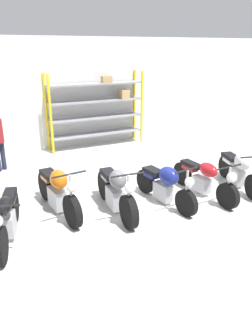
{
  "coord_description": "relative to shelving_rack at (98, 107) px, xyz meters",
  "views": [
    {
      "loc": [
        -3.05,
        -5.83,
        3.27
      ],
      "look_at": [
        0.0,
        0.4,
        0.7
      ],
      "focal_mm": 35.0,
      "sensor_mm": 36.0,
      "label": 1
    }
  ],
  "objects": [
    {
      "name": "ground_plane",
      "position": [
        -1.0,
        -4.61,
        -1.36
      ],
      "size": [
        30.0,
        30.0,
        0.0
      ],
      "primitive_type": "plane",
      "color": "silver"
    },
    {
      "name": "back_wall",
      "position": [
        -1.0,
        0.37,
        0.44
      ],
      "size": [
        30.0,
        0.08,
        3.6
      ],
      "color": "silver",
      "rests_on": "ground_plane"
    },
    {
      "name": "shelving_rack",
      "position": [
        0.0,
        0.0,
        0.0
      ],
      "size": [
        3.33,
        0.63,
        2.51
      ],
      "color": "yellow",
      "rests_on": "ground_plane"
    },
    {
      "name": "motorcycle_black",
      "position": [
        -3.69,
        -4.92,
        -0.91
      ],
      "size": [
        0.86,
        1.97,
        0.99
      ],
      "rotation": [
        0.0,
        0.0,
        -1.85
      ],
      "color": "black",
      "rests_on": "ground_plane"
    },
    {
      "name": "motorcycle_orange",
      "position": [
        -2.61,
        -4.28,
        -0.88
      ],
      "size": [
        0.67,
        2.12,
        1.09
      ],
      "rotation": [
        0.0,
        0.0,
        -1.45
      ],
      "color": "black",
      "rests_on": "ground_plane"
    },
    {
      "name": "motorcycle_grey",
      "position": [
        -1.53,
        -4.81,
        -0.89
      ],
      "size": [
        0.66,
        2.05,
        1.09
      ],
      "rotation": [
        0.0,
        0.0,
        -1.63
      ],
      "color": "black",
      "rests_on": "ground_plane"
    },
    {
      "name": "motorcycle_blue",
      "position": [
        -0.4,
        -4.91,
        -0.89
      ],
      "size": [
        0.61,
        1.96,
        1.01
      ],
      "rotation": [
        0.0,
        0.0,
        -1.44
      ],
      "color": "black",
      "rests_on": "ground_plane"
    },
    {
      "name": "motorcycle_red",
      "position": [
        0.63,
        -4.96,
        -0.92
      ],
      "size": [
        0.66,
        2.11,
        0.95
      ],
      "rotation": [
        0.0,
        0.0,
        -1.51
      ],
      "color": "black",
      "rests_on": "ground_plane"
    },
    {
      "name": "motorcycle_white",
      "position": [
        1.72,
        -4.93,
        -0.88
      ],
      "size": [
        0.86,
        1.92,
        1.02
      ],
      "rotation": [
        0.0,
        0.0,
        -1.84
      ],
      "color": "black",
      "rests_on": "ground_plane"
    }
  ]
}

